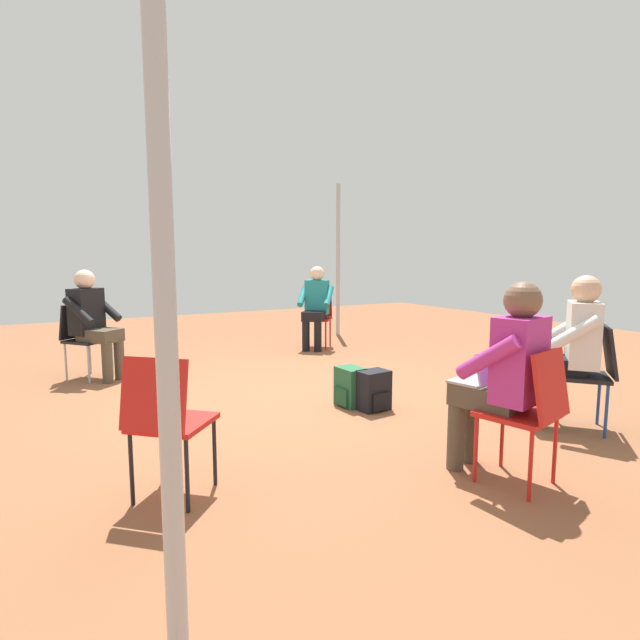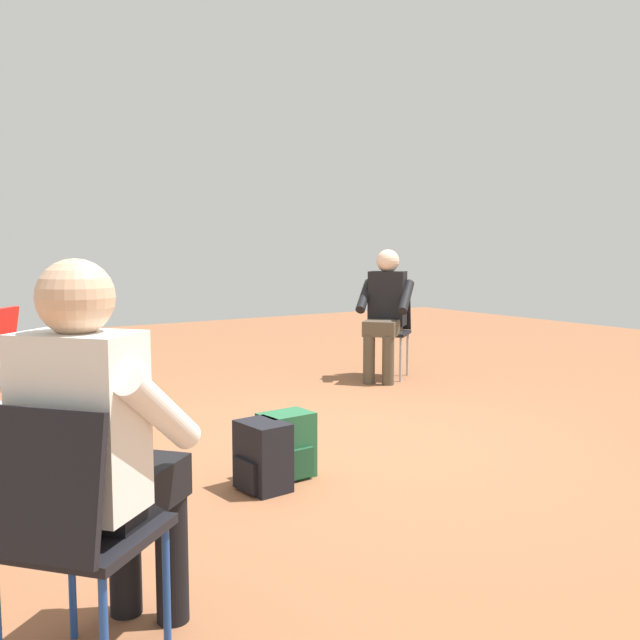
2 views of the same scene
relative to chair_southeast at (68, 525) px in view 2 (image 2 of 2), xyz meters
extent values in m
plane|color=brown|center=(-1.62, 2.12, -0.50)|extent=(14.94, 14.94, 0.00)
cube|color=black|center=(-0.05, 0.06, -0.06)|extent=(0.56, 0.56, 0.03)
cylinder|color=#1E4799|center=(-0.29, 0.08, -0.29)|extent=(0.02, 0.02, 0.42)
cylinder|color=#1E4799|center=(-0.03, 0.30, -0.29)|extent=(0.02, 0.02, 0.42)
cube|color=black|center=(0.07, -0.09, 0.15)|extent=(0.35, 0.32, 0.40)
cube|color=red|center=(-3.15, 0.53, -0.06)|extent=(0.57, 0.57, 0.03)
cylinder|color=black|center=(-3.16, 0.77, -0.29)|extent=(0.02, 0.02, 0.42)
cylinder|color=black|center=(-2.91, 0.54, -0.29)|extent=(0.02, 0.02, 0.42)
cylinder|color=black|center=(-3.39, 0.52, -0.29)|extent=(0.02, 0.02, 0.42)
cube|color=black|center=(-3.31, 3.86, -0.06)|extent=(0.56, 0.56, 0.03)
cylinder|color=#B7B7BC|center=(-3.07, 3.83, -0.29)|extent=(0.02, 0.02, 0.42)
cylinder|color=#B7B7BC|center=(-3.34, 3.62, -0.29)|extent=(0.02, 0.02, 0.42)
cylinder|color=#B7B7BC|center=(-3.28, 4.10, -0.29)|extent=(0.02, 0.02, 0.42)
cylinder|color=#B7B7BC|center=(-3.55, 3.89, -0.29)|extent=(0.02, 0.02, 0.42)
cube|color=black|center=(-3.43, 4.01, 0.15)|extent=(0.36, 0.31, 0.40)
cylinder|color=#4C4233|center=(-3.02, 3.64, -0.27)|extent=(0.11, 0.11, 0.45)
cylinder|color=#4C4233|center=(-3.16, 3.52, -0.27)|extent=(0.11, 0.11, 0.45)
cube|color=#4C4233|center=(-3.19, 3.71, 0.01)|extent=(0.50, 0.52, 0.14)
cube|color=black|center=(-3.31, 3.86, 0.27)|extent=(0.40, 0.38, 0.52)
sphere|color=beige|center=(-3.31, 3.86, 0.63)|extent=(0.22, 0.22, 0.22)
cylinder|color=black|center=(-3.09, 3.91, 0.30)|extent=(0.32, 0.37, 0.31)
cylinder|color=black|center=(-3.41, 3.66, 0.30)|extent=(0.32, 0.37, 0.31)
cylinder|color=black|center=(-0.35, 0.27, -0.27)|extent=(0.11, 0.11, 0.45)
cylinder|color=black|center=(-0.21, 0.39, -0.27)|extent=(0.11, 0.11, 0.45)
cube|color=black|center=(-0.17, 0.20, 0.01)|extent=(0.50, 0.51, 0.14)
cube|color=silver|center=(-0.05, 0.06, 0.27)|extent=(0.40, 0.39, 0.52)
sphere|color=#DBAD89|center=(-0.05, 0.06, 0.63)|extent=(0.22, 0.22, 0.22)
cylinder|color=silver|center=(-0.26, 0.00, 0.30)|extent=(0.32, 0.36, 0.31)
cylinder|color=silver|center=(0.04, 0.26, 0.30)|extent=(0.32, 0.36, 0.31)
cube|color=black|center=(-1.19, 1.29, -0.32)|extent=(0.30, 0.22, 0.36)
cube|color=black|center=(-1.19, 1.29, -0.40)|extent=(0.22, 0.27, 0.16)
cube|color=#235B38|center=(-1.29, 1.50, -0.32)|extent=(0.22, 0.29, 0.36)
cube|color=#1C492C|center=(-1.29, 1.50, -0.40)|extent=(0.26, 0.21, 0.16)
camera|label=1|loc=(-3.79, -2.30, 0.89)|focal=28.00mm
camera|label=2|loc=(1.99, -0.49, 0.78)|focal=40.00mm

